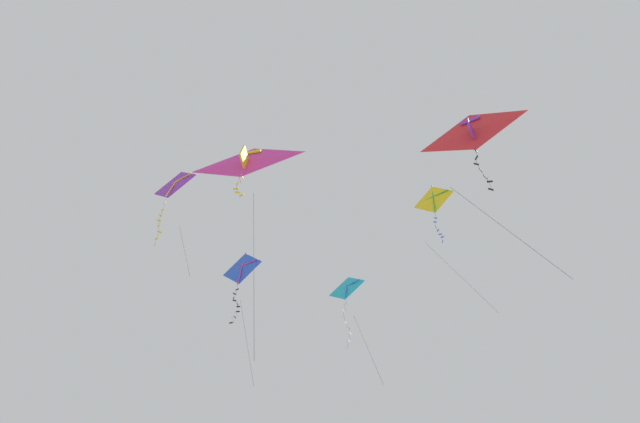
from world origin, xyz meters
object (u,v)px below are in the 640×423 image
at_px(kite_diamond_highest, 242,269).
at_px(kite_delta_low_drifter, 247,161).
at_px(kite_delta_far_centre, 472,131).
at_px(kite_diamond_upper_right, 175,185).
at_px(kite_diamond_near_left, 434,200).
at_px(kite_diamond_mid_left, 347,289).

bearing_deg(kite_diamond_highest, kite_delta_low_drifter, 116.99).
xyz_separation_m(kite_delta_far_centre, kite_diamond_upper_right, (12.40, 1.90, 3.54)).
xyz_separation_m(kite_diamond_upper_right, kite_delta_low_drifter, (-5.74, 1.64, -3.97)).
xyz_separation_m(kite_delta_low_drifter, kite_diamond_near_left, (-1.13, -13.39, 9.10)).
bearing_deg(kite_diamond_near_left, kite_delta_far_centre, 107.89).
bearing_deg(kite_diamond_upper_right, kite_diamond_mid_left, -135.87).
height_order(kite_delta_far_centre, kite_delta_low_drifter, kite_delta_far_centre).
bearing_deg(kite_delta_low_drifter, kite_diamond_upper_right, -37.94).
relative_size(kite_diamond_mid_left, kite_diamond_near_left, 0.71).
distance_m(kite_diamond_highest, kite_delta_low_drifter, 10.77).
relative_size(kite_diamond_upper_right, kite_diamond_near_left, 0.78).
xyz_separation_m(kite_diamond_highest, kite_delta_low_drifter, (-6.80, 7.42, -3.86)).
relative_size(kite_delta_far_centre, kite_delta_low_drifter, 0.76).
bearing_deg(kite_diamond_highest, kite_diamond_mid_left, -176.23).
bearing_deg(kite_delta_low_drifter, kite_diamond_near_left, -116.81).
bearing_deg(kite_diamond_upper_right, kite_diamond_near_left, -139.28).
distance_m(kite_diamond_mid_left, kite_diamond_upper_right, 8.74).
bearing_deg(kite_diamond_upper_right, kite_delta_low_drifter, 145.08).
height_order(kite_diamond_mid_left, kite_delta_far_centre, kite_diamond_mid_left).
relative_size(kite_diamond_mid_left, kite_delta_far_centre, 0.92).
bearing_deg(kite_diamond_mid_left, kite_diamond_upper_right, 39.89).
bearing_deg(kite_delta_far_centre, kite_diamond_near_left, -68.05).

